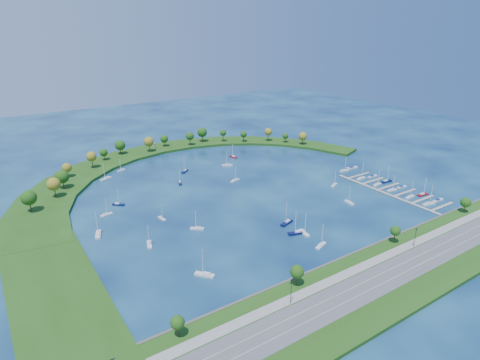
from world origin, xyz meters
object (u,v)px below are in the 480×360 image
moored_boat_18 (121,170)px  docked_boat_1 (438,200)px  moored_boat_10 (106,178)px  moored_boat_16 (180,182)px  moored_boat_3 (227,165)px  moored_boat_17 (162,218)px  harbor_tower (154,146)px  docked_boat_4 (392,190)px  docked_boat_6 (377,184)px  moored_boat_0 (98,234)px  moored_boat_7 (287,222)px  moored_boat_1 (149,244)px  moored_boat_6 (321,245)px  moored_boat_5 (304,232)px  docked_boat_10 (344,170)px  moored_boat_8 (106,214)px  moored_boat_14 (185,171)px  moored_boat_9 (197,228)px  docked_boat_7 (386,181)px  moored_boat_4 (334,184)px  moored_boat_2 (235,180)px  docked_boat_8 (361,178)px  moored_boat_15 (205,274)px  moored_boat_13 (118,204)px  docked_boat_0 (429,204)px  docked_boat_2 (410,197)px  moored_boat_11 (296,232)px  docked_boat_11 (352,168)px  docked_boat_5 (402,187)px  moored_boat_19 (233,156)px

moored_boat_18 → docked_boat_1: 225.82m
moored_boat_10 → moored_boat_16: bearing=117.2°
moored_boat_3 → moored_boat_17: bearing=64.3°
harbor_tower → docked_boat_4: bearing=-61.1°
docked_boat_6 → moored_boat_0: bearing=161.4°
moored_boat_7 → moored_boat_18: bearing=-87.4°
moored_boat_18 → moored_boat_1: bearing=59.4°
moored_boat_6 → moored_boat_0: bearing=121.3°
moored_boat_5 → docked_boat_10: bearing=130.7°
moored_boat_17 → moored_boat_8: bearing=-139.8°
moored_boat_14 → docked_boat_6: moored_boat_14 is taller
moored_boat_9 → moored_boat_18: 117.22m
docked_boat_7 → moored_boat_7: bearing=-170.0°
moored_boat_4 → moored_boat_8: moored_boat_8 is taller
moored_boat_2 → docked_boat_8: size_ratio=0.96×
moored_boat_10 → moored_boat_15: moored_boat_15 is taller
moored_boat_3 → docked_boat_10: (68.43, -60.43, -0.02)m
moored_boat_9 → docked_boat_4: 138.16m
moored_boat_7 → moored_boat_13: moored_boat_7 is taller
moored_boat_10 → docked_boat_1: bearing=115.9°
moored_boat_1 → docked_boat_4: bearing=100.7°
moored_boat_5 → docked_boat_0: size_ratio=0.93×
docked_boat_4 → docked_boat_8: docked_boat_8 is taller
moored_boat_5 → moored_boat_0: bearing=-113.4°
docked_boat_2 → docked_boat_10: (2.41, 59.20, -0.01)m
moored_boat_8 → moored_boat_9: bearing=-63.9°
moored_boat_6 → docked_boat_6: moored_boat_6 is taller
moored_boat_8 → docked_boat_4: bearing=-34.9°
moored_boat_15 → docked_boat_7: bearing=-118.8°
moored_boat_1 → moored_boat_18: moored_boat_1 is taller
moored_boat_11 → docked_boat_7: 106.84m
docked_boat_4 → docked_boat_7: bearing=58.3°
moored_boat_14 → moored_boat_17: (-46.69, -65.43, -0.06)m
moored_boat_18 → docked_boat_6: docked_boat_6 is taller
moored_boat_6 → docked_boat_11: (104.51, 73.49, -0.19)m
moored_boat_15 → moored_boat_16: 115.67m
moored_boat_17 → docked_boat_2: size_ratio=0.80×
moored_boat_10 → docked_boat_1: (166.44, -155.64, -0.31)m
moored_boat_4 → docked_boat_5: 46.02m
moored_boat_2 → moored_boat_13: bearing=159.3°
harbor_tower → moored_boat_2: 106.03m
harbor_tower → docked_boat_1: (108.88, -205.25, -3.83)m
moored_boat_13 → docked_boat_11: (174.81, -32.89, -0.17)m
docked_boat_6 → moored_boat_13: bearing=149.6°
moored_boat_2 → docked_boat_0: size_ratio=0.89×
moored_boat_4 → docked_boat_6: 30.34m
moored_boat_19 → docked_boat_8: docked_boat_8 is taller
moored_boat_7 → moored_boat_17: moored_boat_7 is taller
docked_boat_1 → docked_boat_11: docked_boat_11 is taller
moored_boat_16 → docked_boat_4: 146.58m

